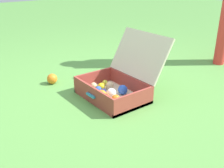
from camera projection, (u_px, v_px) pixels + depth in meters
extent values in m
plane|color=#569342|center=(105.00, 98.00, 2.26)|extent=(16.00, 16.00, 0.00)
cube|color=beige|center=(112.00, 96.00, 2.26)|extent=(0.58, 0.41, 0.03)
cube|color=#9E3D33|center=(94.00, 79.00, 2.44)|extent=(0.02, 0.41, 0.15)
cube|color=#9E3D33|center=(134.00, 102.00, 2.03)|extent=(0.02, 0.41, 0.15)
cube|color=#9E3D33|center=(93.00, 95.00, 2.13)|extent=(0.55, 0.02, 0.15)
cube|color=#9E3D33|center=(129.00, 84.00, 2.35)|extent=(0.55, 0.02, 0.15)
cube|color=beige|center=(140.00, 54.00, 2.30)|extent=(0.58, 0.21, 0.37)
cube|color=teal|center=(91.00, 95.00, 2.12)|extent=(0.11, 0.02, 0.02)
sphere|color=white|center=(111.00, 93.00, 2.20)|extent=(0.08, 0.08, 0.08)
sphere|color=yellow|center=(101.00, 86.00, 2.34)|extent=(0.06, 0.06, 0.06)
sphere|color=blue|center=(123.00, 90.00, 2.25)|extent=(0.08, 0.08, 0.08)
sphere|color=navy|center=(103.00, 92.00, 2.25)|extent=(0.05, 0.05, 0.05)
sphere|color=orange|center=(116.00, 99.00, 2.11)|extent=(0.07, 0.07, 0.07)
sphere|color=blue|center=(98.00, 90.00, 2.29)|extent=(0.06, 0.06, 0.06)
sphere|color=purple|center=(85.00, 87.00, 2.35)|extent=(0.06, 0.06, 0.06)
sphere|color=navy|center=(133.00, 96.00, 2.16)|extent=(0.06, 0.06, 0.06)
sphere|color=#D1B784|center=(110.00, 86.00, 2.35)|extent=(0.07, 0.07, 0.07)
sphere|color=#CCDB38|center=(105.00, 83.00, 2.44)|extent=(0.05, 0.05, 0.05)
sphere|color=#CCDB38|center=(90.00, 90.00, 2.26)|extent=(0.08, 0.08, 0.08)
sphere|color=orange|center=(102.00, 95.00, 2.17)|extent=(0.08, 0.08, 0.08)
sphere|color=white|center=(122.00, 103.00, 2.05)|extent=(0.07, 0.07, 0.07)
sphere|color=#D1B784|center=(93.00, 86.00, 2.36)|extent=(0.06, 0.06, 0.06)
sphere|color=#D1B784|center=(107.00, 102.00, 2.06)|extent=(0.07, 0.07, 0.07)
sphere|color=red|center=(115.00, 105.00, 2.04)|extent=(0.04, 0.04, 0.04)
sphere|color=orange|center=(52.00, 79.00, 2.53)|extent=(0.10, 0.10, 0.10)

